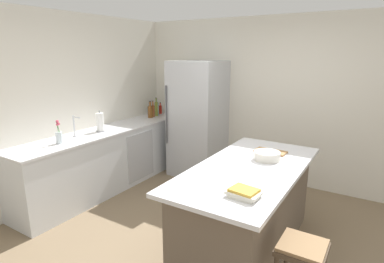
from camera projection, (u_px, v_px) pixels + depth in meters
The scene contains 18 objects.
ground_plane at pixel (209, 248), 3.36m from camera, with size 7.20×7.20×0.00m, color #7A664C.
wall_rear at pixel (279, 102), 4.89m from camera, with size 6.00×0.10×2.60m, color silver.
wall_left at pixel (55, 109), 4.30m from camera, with size 0.10×6.00×2.60m, color silver.
counter_run_left at pixel (109, 158), 4.81m from camera, with size 0.64×3.04×0.93m.
kitchen_island at pixel (247, 208), 3.26m from camera, with size 0.97×2.05×0.93m.
refrigerator at pixel (198, 119), 5.26m from camera, with size 0.80×0.79×1.92m.
bar_stool at pixel (302, 256), 2.43m from camera, with size 0.36×0.36×0.62m.
sink_faucet at pixel (75, 126), 4.24m from camera, with size 0.15×0.05×0.30m.
flower_vase at pixel (59, 136), 3.95m from camera, with size 0.08×0.08×0.30m.
paper_towel_roll at pixel (100, 122), 4.55m from camera, with size 0.14×0.14×0.31m.
hot_sauce_bottle at pixel (160, 109), 5.87m from camera, with size 0.06×0.06×0.22m.
gin_bottle at pixel (157, 108), 5.77m from camera, with size 0.08×0.08×0.30m.
olive_oil_bottle at pixel (156, 109), 5.67m from camera, with size 0.05×0.05×0.34m.
vinegar_bottle at pixel (153, 111), 5.59m from camera, with size 0.06×0.06×0.29m.
whiskey_bottle at pixel (150, 111), 5.52m from camera, with size 0.09×0.09×0.30m.
cookbook_stack at pixel (244, 193), 2.49m from camera, with size 0.27×0.20×0.07m.
mixing_bowl at pixel (267, 156), 3.35m from camera, with size 0.28×0.28×0.09m.
cutting_board at pixel (271, 151), 3.61m from camera, with size 0.36×0.20×0.02m.
Camera 1 is at (1.41, -2.60, 2.05)m, focal length 29.15 mm.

